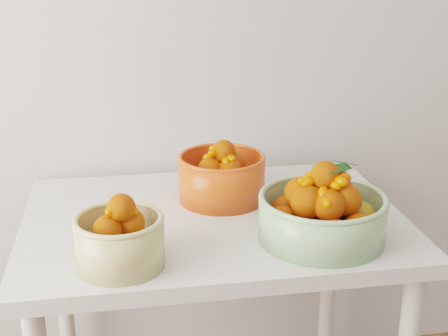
{
  "coord_description": "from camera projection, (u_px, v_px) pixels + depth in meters",
  "views": [
    {
      "loc": [
        -0.45,
        0.11,
        1.43
      ],
      "look_at": [
        -0.22,
        1.5,
        0.92
      ],
      "focal_mm": 50.0,
      "sensor_mm": 36.0,
      "label": 1
    }
  ],
  "objects": [
    {
      "name": "bowl_cream",
      "position": [
        120.0,
        239.0,
        1.38
      ],
      "size": [
        0.25,
        0.25,
        0.17
      ],
      "rotation": [
        0.0,
        0.0,
        0.3
      ],
      "color": "tan",
      "rests_on": "table"
    },
    {
      "name": "table",
      "position": [
        214.0,
        248.0,
        1.69
      ],
      "size": [
        1.0,
        0.7,
        0.75
      ],
      "color": "silver",
      "rests_on": "ground"
    },
    {
      "name": "bowl_green",
      "position": [
        322.0,
        212.0,
        1.5
      ],
      "size": [
        0.41,
        0.41,
        0.2
      ],
      "rotation": [
        0.0,
        0.0,
        0.42
      ],
      "color": "#90B981",
      "rests_on": "table"
    },
    {
      "name": "bowl_orange",
      "position": [
        222.0,
        176.0,
        1.74
      ],
      "size": [
        0.3,
        0.3,
        0.17
      ],
      "rotation": [
        0.0,
        0.0,
        -0.29
      ],
      "color": "#EC4014",
      "rests_on": "table"
    }
  ]
}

